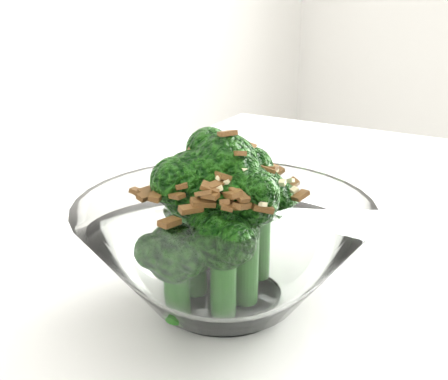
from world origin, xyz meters
TOP-DOWN VIEW (x-y plane):
  - broccoli_dish at (-0.12, 0.01)m, footprint 0.20×0.20m

SIDE VIEW (x-z plane):
  - broccoli_dish at x=-0.12m, z-range 0.73..0.86m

